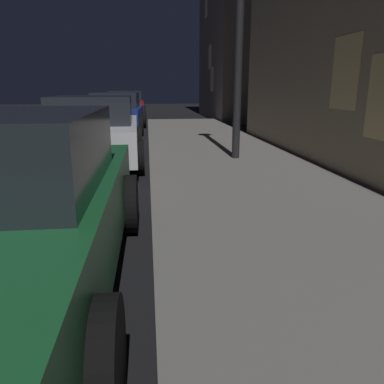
{
  "coord_description": "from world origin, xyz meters",
  "views": [
    {
      "loc": [
        3.99,
        -0.5,
        1.6
      ],
      "look_at": [
        4.24,
        1.71,
        0.98
      ],
      "focal_mm": 35.54,
      "sensor_mm": 36.0,
      "label": 1
    }
  ],
  "objects": [
    {
      "name": "car_white",
      "position": [
        2.85,
        7.87,
        0.71
      ],
      "size": [
        2.12,
        4.12,
        1.43
      ],
      "color": "silver",
      "rests_on": "ground"
    },
    {
      "name": "car_blue",
      "position": [
        2.85,
        14.12,
        0.71
      ],
      "size": [
        2.17,
        4.35,
        1.43
      ],
      "color": "navy",
      "rests_on": "ground"
    },
    {
      "name": "building_far",
      "position": [
        11.44,
        20.34,
        5.87
      ],
      "size": [
        8.29,
        7.69,
        11.74
      ],
      "color": "#6B6056",
      "rests_on": "ground"
    },
    {
      "name": "car_red",
      "position": [
        2.85,
        20.63,
        0.72
      ],
      "size": [
        2.17,
        4.5,
        1.43
      ],
      "color": "maroon",
      "rests_on": "ground"
    }
  ]
}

